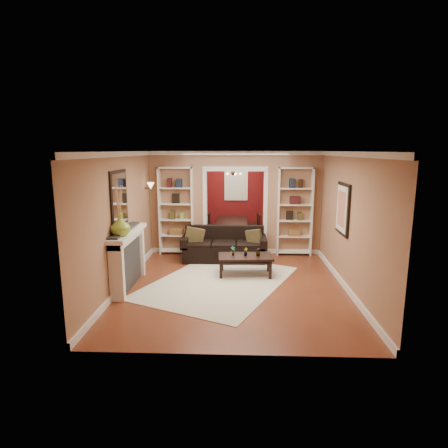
{
  "coord_description": "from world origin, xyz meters",
  "views": [
    {
      "loc": [
        0.1,
        -8.63,
        2.73
      ],
      "look_at": [
        -0.22,
        -0.8,
        1.17
      ],
      "focal_mm": 30.0,
      "sensor_mm": 36.0,
      "label": 1
    }
  ],
  "objects_px": {
    "coffee_table": "(245,265)",
    "dining_table": "(233,230)",
    "bookshelf_right": "(295,212)",
    "bookshelf_left": "(176,211)",
    "fireplace": "(129,259)",
    "sofa": "(224,244)"
  },
  "relations": [
    {
      "from": "bookshelf_right",
      "to": "dining_table",
      "type": "distance_m",
      "value": 2.49
    },
    {
      "from": "bookshelf_right",
      "to": "dining_table",
      "type": "relative_size",
      "value": 1.36
    },
    {
      "from": "bookshelf_left",
      "to": "dining_table",
      "type": "distance_m",
      "value": 2.39
    },
    {
      "from": "fireplace",
      "to": "coffee_table",
      "type": "bearing_deg",
      "value": 19.1
    },
    {
      "from": "sofa",
      "to": "dining_table",
      "type": "height_order",
      "value": "sofa"
    },
    {
      "from": "sofa",
      "to": "bookshelf_left",
      "type": "distance_m",
      "value": 1.59
    },
    {
      "from": "fireplace",
      "to": "dining_table",
      "type": "bearing_deg",
      "value": 64.46
    },
    {
      "from": "bookshelf_right",
      "to": "bookshelf_left",
      "type": "bearing_deg",
      "value": 180.0
    },
    {
      "from": "sofa",
      "to": "bookshelf_right",
      "type": "bearing_deg",
      "value": 17.74
    },
    {
      "from": "coffee_table",
      "to": "dining_table",
      "type": "relative_size",
      "value": 0.69
    },
    {
      "from": "dining_table",
      "to": "sofa",
      "type": "bearing_deg",
      "value": 175.31
    },
    {
      "from": "bookshelf_left",
      "to": "fireplace",
      "type": "height_order",
      "value": "bookshelf_left"
    },
    {
      "from": "sofa",
      "to": "coffee_table",
      "type": "xyz_separation_m",
      "value": [
        0.52,
        -1.14,
        -0.19
      ]
    },
    {
      "from": "coffee_table",
      "to": "bookshelf_left",
      "type": "relative_size",
      "value": 0.51
    },
    {
      "from": "bookshelf_left",
      "to": "fireplace",
      "type": "bearing_deg",
      "value": -102.05
    },
    {
      "from": "bookshelf_left",
      "to": "dining_table",
      "type": "bearing_deg",
      "value": 48.81
    },
    {
      "from": "coffee_table",
      "to": "dining_table",
      "type": "xyz_separation_m",
      "value": [
        -0.33,
        3.4,
        0.08
      ]
    },
    {
      "from": "fireplace",
      "to": "dining_table",
      "type": "xyz_separation_m",
      "value": [
        2.01,
        4.21,
        -0.28
      ]
    },
    {
      "from": "sofa",
      "to": "coffee_table",
      "type": "distance_m",
      "value": 1.26
    },
    {
      "from": "bookshelf_right",
      "to": "fireplace",
      "type": "relative_size",
      "value": 1.35
    },
    {
      "from": "bookshelf_left",
      "to": "sofa",
      "type": "bearing_deg",
      "value": -24.26
    },
    {
      "from": "sofa",
      "to": "fireplace",
      "type": "bearing_deg",
      "value": -133.14
    }
  ]
}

